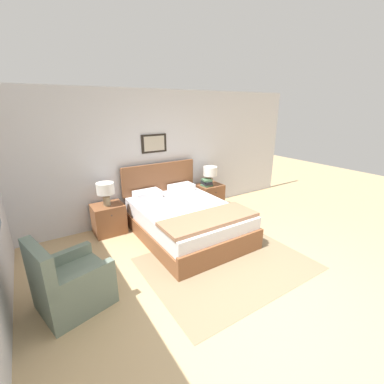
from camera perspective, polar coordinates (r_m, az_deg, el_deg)
ground_plane at (r=3.55m, az=14.56°, el=-22.18°), size 16.00×16.00×0.00m
wall_back at (r=5.36m, az=-9.30°, el=7.80°), size 7.52×0.09×2.60m
area_rug_main at (r=4.10m, az=7.78°, el=-15.43°), size 2.40×1.84×0.01m
bed at (r=4.73m, az=-1.35°, el=-6.08°), size 1.62×2.20×1.16m
armchair at (r=3.49m, az=-25.46°, el=-18.06°), size 0.89×0.84×0.92m
nightstand_near_window at (r=5.06m, az=-18.01°, el=-5.69°), size 0.56×0.49×0.56m
nightstand_by_door at (r=6.01m, az=3.92°, el=-0.91°), size 0.56×0.49×0.56m
table_lamp_near_window at (r=4.85m, az=-18.67°, el=0.47°), size 0.31×0.31×0.43m
table_lamp_by_door at (r=5.82m, az=4.08°, el=4.38°), size 0.31×0.31×0.43m
book_thick_bottom at (r=5.81m, az=3.27°, el=1.54°), size 0.23×0.24×0.04m
book_hardcover_middle at (r=5.80m, az=3.27°, el=1.93°), size 0.21×0.26×0.04m
book_novel_upper at (r=5.79m, az=3.28°, el=2.29°), size 0.16×0.25×0.04m
book_slim_near_top at (r=5.78m, az=3.29°, el=2.68°), size 0.21×0.23×0.04m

